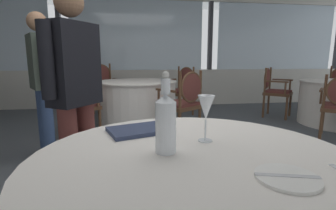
# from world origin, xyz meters

# --- Properties ---
(ground_plane) EXTENTS (14.01, 14.01, 0.00)m
(ground_plane) POSITION_xyz_m (0.00, 0.00, 0.00)
(ground_plane) COLOR #4C5156
(window_wall_far) EXTENTS (10.78, 0.14, 2.65)m
(window_wall_far) POSITION_xyz_m (-0.00, 3.64, 1.06)
(window_wall_far) COLOR beige
(window_wall_far) RESTS_ON ground_plane
(side_plate) EXTENTS (0.19, 0.19, 0.01)m
(side_plate) POSITION_xyz_m (0.32, -1.58, 0.74)
(side_plate) COLOR white
(side_plate) RESTS_ON foreground_table
(butter_knife) EXTENTS (0.19, 0.07, 0.00)m
(butter_knife) POSITION_xyz_m (0.32, -1.58, 0.75)
(butter_knife) COLOR silver
(butter_knife) RESTS_ON foreground_table
(water_bottle) EXTENTS (0.08, 0.08, 0.32)m
(water_bottle) POSITION_xyz_m (-0.02, -1.30, 0.86)
(water_bottle) COLOR white
(water_bottle) RESTS_ON foreground_table
(wine_glass) EXTENTS (0.08, 0.08, 0.21)m
(wine_glass) POSITION_xyz_m (0.17, -1.19, 0.88)
(wine_glass) COLOR white
(wine_glass) RESTS_ON foreground_table
(menu_book) EXTENTS (0.34, 0.28, 0.02)m
(menu_book) POSITION_xyz_m (-0.12, -1.01, 0.75)
(menu_book) COLOR #2D3856
(menu_book) RESTS_ON foreground_table
(background_table_0) EXTENTS (1.34, 1.34, 0.74)m
(background_table_0) POSITION_xyz_m (-0.08, 1.97, 0.37)
(background_table_0) COLOR white
(background_table_0) RESTS_ON ground_plane
(dining_chair_0_0) EXTENTS (0.66, 0.64, 0.95)m
(dining_chair_0_0) POSITION_xyz_m (0.55, 1.07, 0.56)
(dining_chair_0_0) COLOR brown
(dining_chair_0_0) RESTS_ON ground_plane
(dining_chair_0_1) EXTENTS (0.64, 0.66, 0.95)m
(dining_chair_0_1) POSITION_xyz_m (0.82, 2.60, 0.56)
(dining_chair_0_1) COLOR brown
(dining_chair_0_1) RESTS_ON ground_plane
(dining_chair_0_2) EXTENTS (0.66, 0.64, 1.01)m
(dining_chair_0_2) POSITION_xyz_m (-0.71, 2.87, 0.59)
(dining_chair_0_2) COLOR brown
(dining_chair_0_2) RESTS_ON ground_plane
(dining_chair_0_3) EXTENTS (0.64, 0.66, 0.92)m
(dining_chair_0_3) POSITION_xyz_m (-0.97, 1.34, 0.54)
(dining_chair_0_3) COLOR brown
(dining_chair_0_3) RESTS_ON ground_plane
(dining_chair_1_0) EXTENTS (0.66, 0.66, 0.94)m
(dining_chair_1_0) POSITION_xyz_m (2.53, 2.18, 0.56)
(dining_chair_1_0) COLOR brown
(dining_chair_1_0) RESTS_ON ground_plane
(diner_person_0) EXTENTS (0.35, 0.47, 1.59)m
(diner_person_0) POSITION_xyz_m (-1.13, 0.67, 0.90)
(diner_person_0) COLOR #334770
(diner_person_0) RESTS_ON ground_plane
(diner_person_1) EXTENTS (0.36, 0.46, 1.58)m
(diner_person_1) POSITION_xyz_m (-0.56, -0.36, 0.89)
(diner_person_1) COLOR brown
(diner_person_1) RESTS_ON ground_plane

